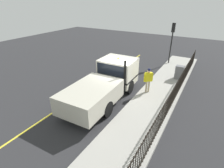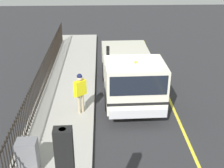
# 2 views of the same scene
# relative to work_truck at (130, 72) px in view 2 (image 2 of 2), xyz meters

# --- Properties ---
(ground_plane) EXTENTS (47.57, 47.57, 0.00)m
(ground_plane) POSITION_rel_work_truck_xyz_m (0.28, 0.74, -1.25)
(ground_plane) COLOR #2B2B2D
(ground_plane) RESTS_ON ground
(sidewalk_slab) EXTENTS (2.67, 21.62, 0.18)m
(sidewalk_slab) POSITION_rel_work_truck_xyz_m (3.03, 0.74, -1.16)
(sidewalk_slab) COLOR #A3A099
(sidewalk_slab) RESTS_ON ground
(lane_marking) EXTENTS (0.12, 19.46, 0.01)m
(lane_marking) POSITION_rel_work_truck_xyz_m (-1.84, 0.74, -1.24)
(lane_marking) COLOR yellow
(lane_marking) RESTS_ON ground
(work_truck) EXTENTS (2.60, 6.70, 2.66)m
(work_truck) POSITION_rel_work_truck_xyz_m (0.00, 0.00, 0.00)
(work_truck) COLOR silver
(work_truck) RESTS_ON ground
(worker_standing) EXTENTS (0.53, 0.50, 1.78)m
(worker_standing) POSITION_rel_work_truck_xyz_m (2.23, 1.71, 0.02)
(worker_standing) COLOR yellow
(worker_standing) RESTS_ON sidewalk_slab
(iron_fence) EXTENTS (0.04, 18.42, 1.38)m
(iron_fence) POSITION_rel_work_truck_xyz_m (4.16, 0.74, -0.37)
(iron_fence) COLOR black
(iron_fence) RESTS_ON sidewalk_slab
(utility_cabinet) EXTENTS (0.63, 0.48, 1.10)m
(utility_cabinet) POSITION_rel_work_truck_xyz_m (3.65, 5.21, -0.52)
(utility_cabinet) COLOR slate
(utility_cabinet) RESTS_ON sidewalk_slab
(traffic_cone) EXTENTS (0.41, 0.41, 0.59)m
(traffic_cone) POSITION_rel_work_truck_xyz_m (-1.70, -0.10, -0.95)
(traffic_cone) COLOR orange
(traffic_cone) RESTS_ON ground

